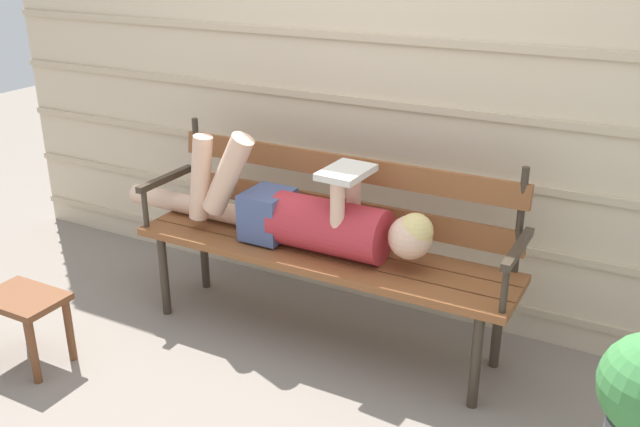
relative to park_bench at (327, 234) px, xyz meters
The scene contains 5 objects.
ground_plane 0.54m from the park_bench, 90.00° to the right, with size 12.00×12.00×0.00m, color gray.
house_siding 0.82m from the park_bench, 90.00° to the left, with size 4.62×0.08×2.43m.
park_bench is the anchor object (origin of this frame).
reclining_person 0.15m from the park_bench, 143.39° to the right, with size 1.69×0.26×0.52m.
footstool 1.39m from the park_bench, 140.55° to the right, with size 0.36×0.25×0.34m.
Camera 1 is at (1.39, -2.51, 1.83)m, focal length 39.56 mm.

